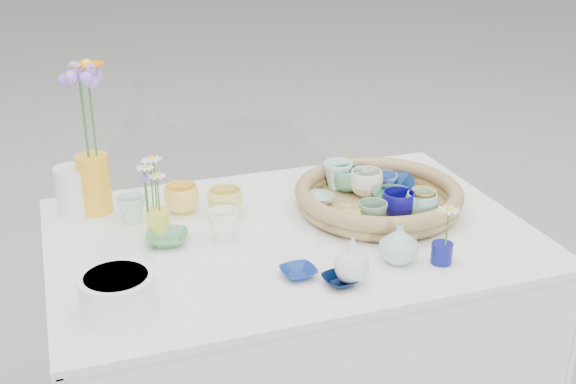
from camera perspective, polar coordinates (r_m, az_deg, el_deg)
name	(u,v)px	position (r m, az deg, el deg)	size (l,w,h in m)	color
wicker_tray	(378,197)	(2.05, 7.14, -0.39)	(0.47, 0.47, 0.08)	olive
tray_ceramic_0	(363,183)	(2.16, 5.95, 0.75)	(0.13, 0.13, 0.03)	#0E0F52
tray_ceramic_1	(392,184)	(2.16, 8.25, 0.63)	(0.13, 0.13, 0.03)	#071F53
tray_ceramic_2	(423,201)	(2.02, 10.62, -0.70)	(0.07, 0.07, 0.07)	gold
tray_ceramic_3	(392,197)	(2.06, 8.24, -0.42)	(0.11, 0.11, 0.04)	#4BA468
tray_ceramic_4	(373,215)	(1.90, 6.69, -1.83)	(0.08, 0.08, 0.07)	slate
tray_ceramic_5	(319,199)	(2.04, 2.45, -0.56)	(0.09, 0.09, 0.03)	#99C5BB
tray_ceramic_6	(338,175)	(2.14, 3.96, 1.34)	(0.09, 0.09, 0.08)	silver
tray_ceramic_7	(366,183)	(2.10, 6.19, 0.71)	(0.10, 0.10, 0.08)	white
tray_ceramic_8	(381,179)	(2.19, 7.36, 1.03)	(0.10, 0.10, 0.03)	#93BEE6
tray_ceramic_9	(398,204)	(1.97, 8.71, -0.98)	(0.09, 0.09, 0.07)	#0F0A70
tray_ceramic_10	(350,216)	(1.94, 4.90, -1.90)	(0.09, 0.09, 0.03)	#D9CA65
tray_ceramic_11	(421,205)	(1.98, 10.50, -1.02)	(0.09, 0.09, 0.07)	#90D6C5
tray_ceramic_12	(348,179)	(2.13, 4.74, 1.00)	(0.09, 0.09, 0.07)	#61AA85
loose_ceramic_0	(181,199)	(2.05, -8.41, -0.52)	(0.10, 0.10, 0.08)	#FFD653
loose_ceramic_1	(225,202)	(2.01, -4.98, -0.81)	(0.10, 0.10, 0.08)	#EEE470
loose_ceramic_2	(167,238)	(1.89, -9.52, -3.63)	(0.11, 0.11, 0.03)	#4C925C
loose_ceramic_3	(224,225)	(1.88, -5.09, -2.60)	(0.08, 0.08, 0.08)	white
loose_ceramic_4	(298,272)	(1.71, 0.83, -6.36)	(0.08, 0.08, 0.02)	navy
loose_ceramic_5	(132,209)	(2.02, -12.25, -1.28)	(0.08, 0.08, 0.07)	silver
loose_ceramic_6	(341,280)	(1.68, 4.21, -6.96)	(0.08, 0.08, 0.02)	black
fluted_bowl	(118,293)	(1.61, -13.32, -7.79)	(0.16, 0.16, 0.09)	white
bud_vase_paleblue	(352,258)	(1.67, 5.10, -5.24)	(0.08, 0.08, 0.13)	silver
bud_vase_seafoam	(399,243)	(1.78, 8.76, -3.98)	(0.10, 0.10, 0.10)	#9AC8BF
bud_vase_cobalt	(442,253)	(1.80, 12.05, -4.74)	(0.05, 0.05, 0.05)	navy
single_daisy	(447,228)	(1.76, 12.46, -2.83)	(0.06, 0.06, 0.12)	white
tall_vase_yellow	(94,184)	(2.08, -15.05, 0.60)	(0.09, 0.09, 0.17)	yellow
gerbera	(92,111)	(2.00, -15.25, 6.20)	(0.10, 0.10, 0.27)	orange
hydrangea	(84,117)	(2.00, -15.82, 5.72)	(0.09, 0.09, 0.32)	#8264CE
white_pitcher	(74,190)	(2.10, -16.55, 0.16)	(0.14, 0.10, 0.13)	white
daisy_cup	(158,222)	(1.93, -10.24, -2.32)	(0.06, 0.06, 0.07)	yellow
daisy_posy	(150,184)	(1.90, -10.81, 0.59)	(0.08, 0.08, 0.14)	white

